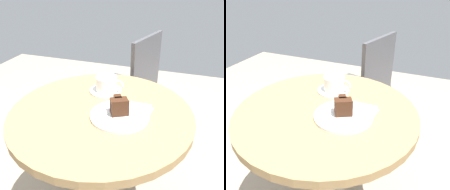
# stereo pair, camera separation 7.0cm
# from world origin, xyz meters

# --- Properties ---
(cafe_table) EXTENTS (0.77, 0.77, 0.69)m
(cafe_table) POSITION_xyz_m (0.00, 0.00, 0.57)
(cafe_table) COLOR #A37F51
(cafe_table) RESTS_ON ground
(saucer) EXTENTS (0.15, 0.15, 0.01)m
(saucer) POSITION_xyz_m (-0.04, 0.17, 0.69)
(saucer) COLOR white
(saucer) RESTS_ON cafe_table
(coffee_cup) EXTENTS (0.14, 0.10, 0.07)m
(coffee_cup) POSITION_xyz_m (-0.03, 0.16, 0.73)
(coffee_cup) COLOR white
(coffee_cup) RESTS_ON saucer
(teaspoon) EXTENTS (0.10, 0.03, 0.00)m
(teaspoon) POSITION_xyz_m (-0.01, 0.21, 0.70)
(teaspoon) COLOR #B7B7BC
(teaspoon) RESTS_ON saucer
(cake_plate) EXTENTS (0.24, 0.24, 0.01)m
(cake_plate) POSITION_xyz_m (0.09, -0.02, 0.69)
(cake_plate) COLOR white
(cake_plate) RESTS_ON cafe_table
(cake_slice) EXTENTS (0.09, 0.09, 0.07)m
(cake_slice) POSITION_xyz_m (0.08, -0.01, 0.73)
(cake_slice) COLOR #381E14
(cake_slice) RESTS_ON cake_plate
(fork) EXTENTS (0.08, 0.12, 0.00)m
(fork) POSITION_xyz_m (0.13, -0.09, 0.70)
(fork) COLOR #B7B7BC
(fork) RESTS_ON cake_plate
(napkin) EXTENTS (0.15, 0.15, 0.00)m
(napkin) POSITION_xyz_m (0.14, 0.03, 0.69)
(napkin) COLOR silver
(napkin) RESTS_ON cafe_table
(cafe_chair) EXTENTS (0.47, 0.47, 0.86)m
(cafe_chair) POSITION_xyz_m (-0.02, 0.64, 0.52)
(cafe_chair) COLOR #4C4C51
(cafe_chair) RESTS_ON ground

